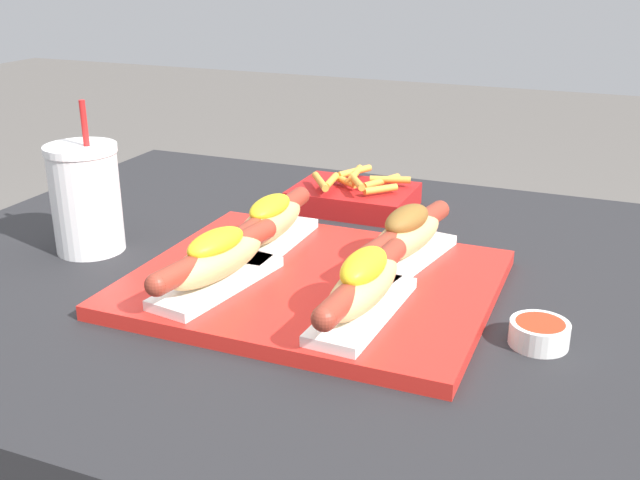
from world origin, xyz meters
name	(u,v)px	position (x,y,z in m)	size (l,w,h in m)	color
serving_tray	(314,283)	(0.04, -0.06, 0.74)	(0.42, 0.35, 0.02)	red
hot_dog_0	(217,260)	(-0.05, -0.13, 0.79)	(0.09, 0.22, 0.07)	white
hot_dog_1	(363,286)	(0.13, -0.14, 0.79)	(0.07, 0.22, 0.07)	white
hot_dog_2	(270,223)	(-0.05, 0.01, 0.79)	(0.06, 0.22, 0.07)	white
hot_dog_3	(406,236)	(0.13, 0.02, 0.79)	(0.09, 0.22, 0.07)	white
sauce_bowl	(539,332)	(0.31, -0.10, 0.75)	(0.06, 0.06, 0.03)	silver
drink_cup	(86,198)	(-0.29, -0.06, 0.81)	(0.10, 0.10, 0.21)	white
fries_basket	(354,197)	(-0.02, 0.25, 0.75)	(0.19, 0.14, 0.06)	#B21919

